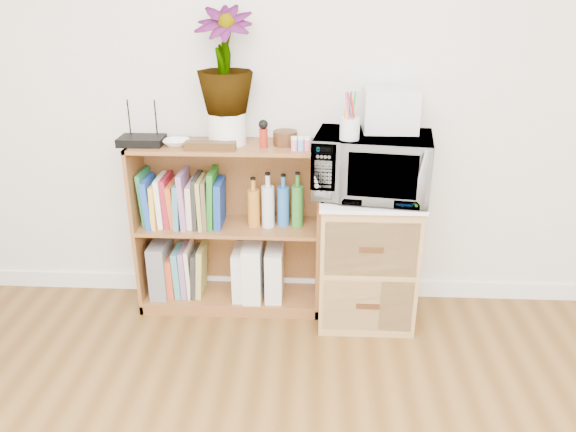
{
  "coord_description": "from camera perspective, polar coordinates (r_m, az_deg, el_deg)",
  "views": [
    {
      "loc": [
        0.12,
        -0.69,
        1.73
      ],
      "look_at": [
        -0.02,
        1.95,
        0.62
      ],
      "focal_mm": 35.0,
      "sensor_mm": 36.0,
      "label": 1
    }
  ],
  "objects": [
    {
      "name": "router",
      "position": [
        3.01,
        -14.65,
        7.42
      ],
      "size": [
        0.23,
        0.16,
        0.04
      ],
      "primitive_type": "cube",
      "color": "black",
      "rests_on": "bookshelf"
    },
    {
      "name": "wicker_unit",
      "position": [
        3.06,
        7.94,
        -4.28
      ],
      "size": [
        0.5,
        0.45,
        0.7
      ],
      "primitive_type": "cube",
      "color": "#9E7542",
      "rests_on": "ground"
    },
    {
      "name": "potted_plant",
      "position": [
        2.87,
        -6.5,
        15.41
      ],
      "size": [
        0.29,
        0.29,
        0.51
      ],
      "primitive_type": "imported",
      "color": "#2C6528",
      "rests_on": "plant_pot"
    },
    {
      "name": "pen_cup",
      "position": [
        2.7,
        6.29,
        8.82
      ],
      "size": [
        0.09,
        0.09,
        0.1
      ],
      "primitive_type": "cylinder",
      "color": "silver",
      "rests_on": "microwave"
    },
    {
      "name": "lower_books",
      "position": [
        3.26,
        -10.16,
        -5.49
      ],
      "size": [
        0.21,
        0.19,
        0.29
      ],
      "color": "#CA4823",
      "rests_on": "bookshelf"
    },
    {
      "name": "bookshelf",
      "position": [
        3.09,
        -6.01,
        -1.28
      ],
      "size": [
        1.0,
        0.3,
        0.95
      ],
      "primitive_type": "cube",
      "color": "brown",
      "rests_on": "ground"
    },
    {
      "name": "magazine_holder_right",
      "position": [
        3.17,
        -1.38,
        -5.71
      ],
      "size": [
        0.09,
        0.24,
        0.29
      ],
      "primitive_type": "cube",
      "color": "silver",
      "rests_on": "bookshelf"
    },
    {
      "name": "microwave",
      "position": [
        2.85,
        8.52,
        5.11
      ],
      "size": [
        0.62,
        0.46,
        0.31
      ],
      "primitive_type": "imported",
      "rotation": [
        0.0,
        0.0,
        -0.14
      ],
      "color": "white",
      "rests_on": "wicker_unit"
    },
    {
      "name": "kokeshi_doll",
      "position": [
        2.86,
        -2.51,
        7.92
      ],
      "size": [
        0.04,
        0.04,
        0.1
      ],
      "primitive_type": "cylinder",
      "color": "maroon",
      "rests_on": "bookshelf"
    },
    {
      "name": "liquor_bottles",
      "position": [
        3.0,
        -1.32,
        1.51
      ],
      "size": [
        0.3,
        0.07,
        0.3
      ],
      "color": "#B46F21",
      "rests_on": "bookshelf"
    },
    {
      "name": "trinket_box",
      "position": [
        2.84,
        -7.91,
        7.07
      ],
      "size": [
        0.26,
        0.06,
        0.04
      ],
      "primitive_type": "cube",
      "color": "#34200E",
      "rests_on": "bookshelf"
    },
    {
      "name": "cookbooks",
      "position": [
        3.08,
        -10.57,
        1.53
      ],
      "size": [
        0.45,
        0.2,
        0.31
      ],
      "color": "#1F7641",
      "rests_on": "bookshelf"
    },
    {
      "name": "magazine_holder_left",
      "position": [
        3.19,
        -4.69,
        -5.68
      ],
      "size": [
        0.09,
        0.23,
        0.29
      ],
      "primitive_type": "cube",
      "color": "silver",
      "rests_on": "bookshelf"
    },
    {
      "name": "plant_pot",
      "position": [
        2.93,
        -6.2,
        8.86
      ],
      "size": [
        0.19,
        0.19,
        0.16
      ],
      "primitive_type": "cylinder",
      "color": "white",
      "rests_on": "bookshelf"
    },
    {
      "name": "file_box",
      "position": [
        3.28,
        -12.72,
        -5.07
      ],
      "size": [
        0.09,
        0.25,
        0.31
      ],
      "primitive_type": "cube",
      "color": "slate",
      "rests_on": "bookshelf"
    },
    {
      "name": "skirting_board",
      "position": [
        3.38,
        0.56,
        -7.03
      ],
      "size": [
        4.0,
        0.02,
        0.1
      ],
      "primitive_type": "cube",
      "color": "white",
      "rests_on": "ground"
    },
    {
      "name": "paint_jars",
      "position": [
        2.8,
        1.3,
        7.25
      ],
      "size": [
        0.12,
        0.04,
        0.06
      ],
      "primitive_type": "cube",
      "color": "pink",
      "rests_on": "bookshelf"
    },
    {
      "name": "wooden_bowl",
      "position": [
        2.9,
        -0.3,
        7.92
      ],
      "size": [
        0.12,
        0.12,
        0.07
      ],
      "primitive_type": "cylinder",
      "color": "#341D0E",
      "rests_on": "bookshelf"
    },
    {
      "name": "white_bowl",
      "position": [
        2.95,
        -11.28,
        7.33
      ],
      "size": [
        0.13,
        0.13,
        0.03
      ],
      "primitive_type": "imported",
      "color": "white",
      "rests_on": "bookshelf"
    },
    {
      "name": "magazine_holder_mid",
      "position": [
        3.18,
        -3.55,
        -5.42
      ],
      "size": [
        0.1,
        0.26,
        0.32
      ],
      "primitive_type": "cube",
      "color": "silver",
      "rests_on": "bookshelf"
    },
    {
      "name": "small_appliance",
      "position": [
        2.88,
        10.35,
        10.56
      ],
      "size": [
        0.26,
        0.22,
        0.21
      ],
      "primitive_type": "cube",
      "color": "silver",
      "rests_on": "microwave"
    }
  ]
}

